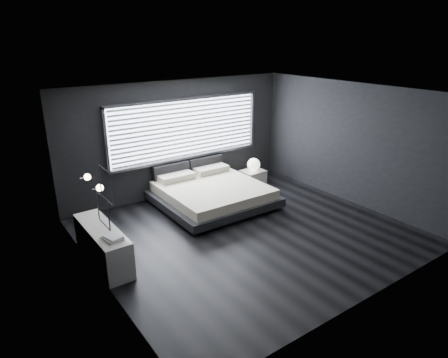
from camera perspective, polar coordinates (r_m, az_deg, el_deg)
room at (r=7.67m, az=3.67°, el=1.74°), size 6.04×6.00×2.80m
window at (r=9.87m, az=-5.28°, el=7.11°), size 4.14×0.09×1.52m
headboard at (r=10.10m, az=-5.06°, el=1.28°), size 1.96×0.16×0.52m
sconce_near at (r=6.35m, az=-17.35°, el=-1.22°), size 0.18×0.11×0.11m
sconce_far at (r=6.89m, az=-18.96°, el=0.27°), size 0.18×0.11×0.11m
wall_art_upper at (r=5.70m, az=-16.53°, el=-0.87°), size 0.01×0.48×0.48m
wall_art_lower at (r=6.09m, az=-16.89°, el=-4.31°), size 0.01×0.48×0.48m
bed at (r=9.36m, az=-1.76°, el=-1.99°), size 2.46×2.35×0.64m
nightstand at (r=10.81m, az=4.15°, el=0.35°), size 0.62×0.53×0.35m
orb_lamp at (r=10.71m, az=4.26°, el=2.09°), size 0.34×0.34×0.34m
dresser at (r=7.36m, az=-16.89°, el=-9.03°), size 0.49×1.68×0.67m
book_stack at (r=6.76m, az=-15.62°, el=-8.07°), size 0.30×0.38×0.07m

